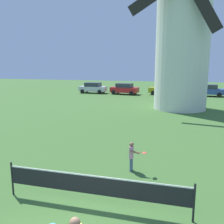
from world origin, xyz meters
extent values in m
cylinder|color=silver|center=(2.36, 19.90, 6.02)|extent=(4.84, 4.84, 12.05)
cylinder|color=black|center=(-2.80, 1.93, 0.55)|extent=(0.06, 0.06, 1.10)
cylinder|color=black|center=(2.75, 1.93, 0.55)|extent=(0.06, 0.06, 1.10)
cube|color=black|center=(-0.02, 1.93, 0.68)|extent=(5.51, 0.01, 0.55)
cube|color=white|center=(-0.02, 1.93, 0.97)|extent=(5.51, 0.02, 0.04)
sphere|color=#89664C|center=(0.49, -0.60, 1.27)|extent=(0.21, 0.21, 0.21)
cylinder|color=slate|center=(0.55, 4.78, 0.27)|extent=(0.11, 0.11, 0.54)
cylinder|color=slate|center=(0.55, 4.64, 0.27)|extent=(0.11, 0.11, 0.54)
cube|color=pink|center=(0.55, 4.71, 0.77)|extent=(0.15, 0.27, 0.48)
sphere|color=#89664C|center=(0.55, 4.71, 1.10)|extent=(0.18, 0.18, 0.18)
cylinder|color=#89664C|center=(0.55, 4.88, 0.75)|extent=(0.08, 0.08, 0.36)
cylinder|color=#89664C|center=(0.72, 4.56, 0.84)|extent=(0.37, 0.09, 0.14)
cylinder|color=#D84C33|center=(0.86, 4.57, 0.84)|extent=(0.22, 0.03, 0.04)
ellipsoid|color=#D84C33|center=(1.08, 4.58, 0.84)|extent=(0.19, 0.25, 0.03)
cube|color=silver|center=(-10.11, 30.45, 0.65)|extent=(4.03, 1.84, 0.70)
cube|color=#2D333D|center=(-10.11, 30.45, 1.28)|extent=(2.28, 1.58, 0.56)
cylinder|color=black|center=(-8.73, 31.25, 0.30)|extent=(0.61, 0.20, 0.60)
cylinder|color=black|center=(-8.79, 29.55, 0.30)|extent=(0.61, 0.20, 0.60)
cylinder|color=black|center=(-11.43, 31.35, 0.30)|extent=(0.61, 0.20, 0.60)
cylinder|color=black|center=(-11.49, 29.65, 0.30)|extent=(0.61, 0.20, 0.60)
cube|color=red|center=(-5.24, 30.09, 0.65)|extent=(4.11, 2.27, 0.70)
cube|color=#2D333D|center=(-5.24, 30.09, 1.28)|extent=(2.38, 1.81, 0.56)
cylinder|color=black|center=(-3.80, 30.73, 0.30)|extent=(0.62, 0.27, 0.60)
cylinder|color=black|center=(-4.06, 29.05, 0.30)|extent=(0.62, 0.27, 0.60)
cylinder|color=black|center=(-6.41, 31.13, 0.30)|extent=(0.62, 0.27, 0.60)
cylinder|color=black|center=(-6.67, 29.45, 0.30)|extent=(0.62, 0.27, 0.60)
cube|color=#999919|center=(0.44, 30.83, 0.65)|extent=(4.63, 2.35, 0.70)
cube|color=#2D333D|center=(0.44, 30.83, 1.28)|extent=(2.68, 1.86, 0.56)
cylinder|color=black|center=(2.06, 31.44, 0.30)|extent=(0.62, 0.27, 0.60)
cylinder|color=black|center=(1.80, 29.76, 0.30)|extent=(0.62, 0.27, 0.60)
cylinder|color=black|center=(-0.91, 31.89, 0.30)|extent=(0.62, 0.27, 0.60)
cylinder|color=black|center=(-1.17, 30.21, 0.30)|extent=(0.62, 0.27, 0.60)
cube|color=#334C99|center=(6.01, 30.99, 0.65)|extent=(4.44, 2.16, 0.70)
cube|color=#2D333D|center=(6.01, 30.99, 1.28)|extent=(2.55, 1.75, 0.56)
cylinder|color=black|center=(7.55, 31.67, 0.30)|extent=(0.62, 0.24, 0.60)
cylinder|color=black|center=(7.36, 29.98, 0.30)|extent=(0.62, 0.24, 0.60)
cylinder|color=black|center=(4.65, 31.99, 0.30)|extent=(0.62, 0.24, 0.60)
cylinder|color=black|center=(4.47, 30.30, 0.30)|extent=(0.62, 0.24, 0.60)
camera|label=1|loc=(2.21, -4.36, 4.12)|focal=39.66mm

